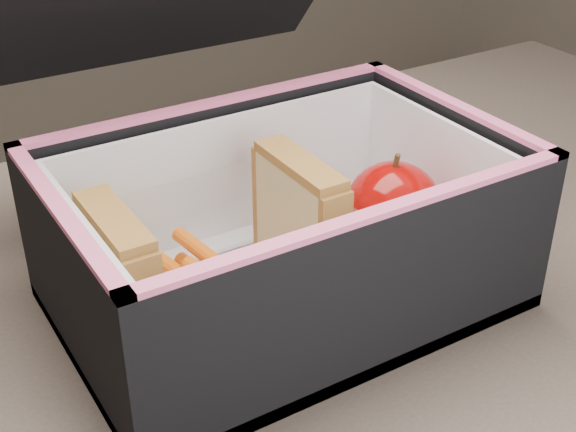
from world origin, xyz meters
The scene contains 8 objects.
kitchen_table centered at (0.00, 0.00, 0.66)m, with size 1.20×0.80×0.75m.
lunch_bag centered at (-0.02, 0.06, 0.82)m, with size 0.32×0.35×0.28m.
plastic_tub centered at (-0.08, 0.05, 0.80)m, with size 0.18×0.13×0.07m, color white, non-canonical shape.
sandwich_left centered at (-0.15, 0.05, 0.82)m, with size 0.02×0.08×0.09m.
sandwich_right centered at (-0.01, 0.05, 0.82)m, with size 0.02×0.09×0.10m.
carrot_sticks centered at (-0.09, 0.05, 0.78)m, with size 0.04×0.15×0.03m.
paper_napkin centered at (0.06, 0.05, 0.77)m, with size 0.07×0.07×0.01m, color white.
red_apple centered at (0.07, 0.05, 0.81)m, with size 0.07×0.07×0.08m.
Camera 1 is at (-0.28, -0.36, 1.11)m, focal length 50.00 mm.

